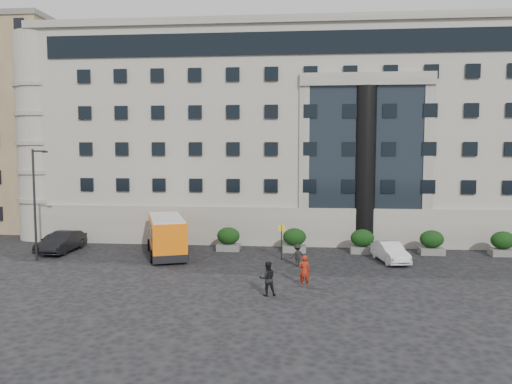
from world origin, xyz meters
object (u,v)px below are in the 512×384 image
white_taxi (390,252)px  parked_car_b (64,242)px  street_lamp (35,200)px  pedestrian_c (297,255)px  hedge_b (228,239)px  minibus (167,234)px  red_truck (60,214)px  hedge_d (362,241)px  pedestrian_a (304,271)px  pedestrian_b (267,279)px  parked_car_c (54,241)px  hedge_e (432,242)px  hedge_c (294,240)px  hedge_f (503,243)px  parked_car_d (65,224)px  hedge_a (164,238)px  bus_stop_sign (282,236)px

white_taxi → parked_car_b: bearing=165.6°
street_lamp → pedestrian_c: (18.61, -0.00, -3.60)m
hedge_b → minibus: bearing=-152.7°
hedge_b → red_truck: 20.97m
hedge_d → white_taxi: (1.63, -2.82, -0.23)m
red_truck → minibus: bearing=-32.3°
pedestrian_a → pedestrian_b: 2.82m
pedestrian_a → parked_car_b: bearing=-18.1°
minibus → pedestrian_c: bearing=-34.3°
hedge_b → hedge_d: (10.40, 0.00, 0.00)m
parked_car_b → parked_car_c: 1.65m
hedge_e → white_taxi: (-3.57, -2.82, -0.23)m
hedge_c → white_taxi: size_ratio=0.43×
hedge_f → parked_car_c: bearing=-178.8°
hedge_b → hedge_d: bearing=0.0°
parked_car_b → parked_car_c: bearing=144.0°
hedge_c → minibus: (-9.54, -2.24, 0.68)m
minibus → parked_car_d: minibus is taller
hedge_a → bus_stop_sign: bus_stop_sign is taller
parked_car_b → pedestrian_b: size_ratio=2.54×
red_truck → parked_car_b: 12.77m
bus_stop_sign → parked_car_c: 18.46m
street_lamp → white_taxi: size_ratio=1.89×
bus_stop_sign → pedestrian_a: (1.63, -7.02, -0.81)m
hedge_e → red_truck: size_ratio=0.34×
white_taxi → hedge_d: bearing=108.1°
bus_stop_sign → pedestrian_b: 9.02m
minibus → red_truck: minibus is taller
hedge_f → street_lamp: (-33.94, -4.80, 3.44)m
parked_car_b → white_taxi: (24.73, -1.11, -0.09)m
hedge_d → pedestrian_c: hedge_d is taller
hedge_d → street_lamp: size_ratio=0.23×
pedestrian_a → hedge_e: bearing=-129.2°
parked_car_d → pedestrian_a: bearing=-36.1°
red_truck → parked_car_d: red_truck is taller
hedge_a → parked_car_d: (-12.29, 8.20, -0.29)m
red_truck → street_lamp: bearing=-61.8°
hedge_a → pedestrian_a: 14.84m
pedestrian_a → bus_stop_sign: bearing=-71.6°
hedge_e → street_lamp: 29.34m
hedge_c → street_lamp: street_lamp is taller
hedge_b → hedge_a: bearing=180.0°
hedge_b → parked_car_c: hedge_b is taller
hedge_a → street_lamp: (-7.94, -4.80, 3.44)m
minibus → pedestrian_c: minibus is taller
minibus → parked_car_d: bearing=121.8°
street_lamp → parked_car_b: size_ratio=1.67×
pedestrian_a → hedge_f: bearing=-141.2°
street_lamp → minibus: street_lamp is taller
bus_stop_sign → pedestrian_c: bearing=-59.6°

